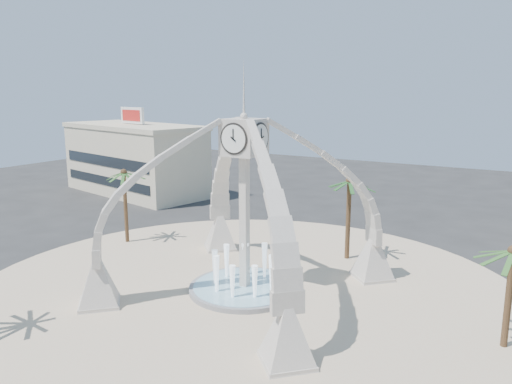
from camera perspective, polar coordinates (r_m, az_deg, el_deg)
The scene contains 7 objects.
ground at distance 36.55m, azimuth -1.29°, elevation -11.25°, with size 140.00×140.00×0.00m, color #282828.
plaza at distance 36.54m, azimuth -1.29°, elevation -11.21°, with size 40.00×40.00×0.06m, color #C5B293.
clock_tower at distance 34.56m, azimuth -1.33°, elevation -1.28°, with size 17.94×17.94×16.30m.
fountain at distance 36.44m, azimuth -1.29°, elevation -10.83°, with size 8.00×8.00×3.62m.
building_nw at distance 71.66m, azimuth -13.71°, elevation 3.73°, with size 23.75×13.73×11.90m.
palm_west at distance 47.72m, azimuth -14.87°, elevation 2.05°, with size 4.71×4.71×7.45m.
palm_north at distance 42.14m, azimuth 10.65°, elevation 1.10°, with size 5.09×5.09×7.57m.
Camera 1 is at (18.00, -28.48, 14.15)m, focal length 35.00 mm.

